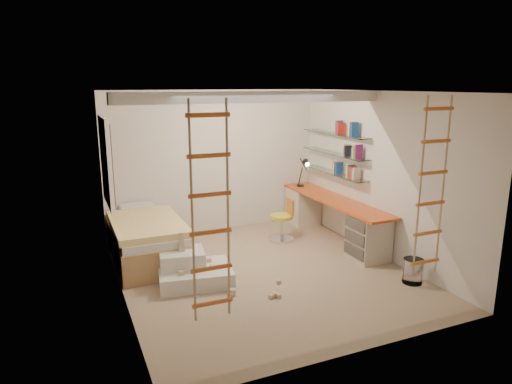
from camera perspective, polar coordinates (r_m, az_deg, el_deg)
name	(u,v)px	position (r m, az deg, el deg)	size (l,w,h in m)	color
floor	(264,272)	(6.81, 1.01, -10.00)	(4.50, 4.50, 0.00)	#9B7D64
ceiling_beam	(256,97)	(6.53, 0.00, 11.78)	(4.00, 0.18, 0.16)	white
window_frame	(106,162)	(7.31, -18.24, 3.64)	(0.06, 1.15, 1.35)	white
window_blind	(109,161)	(7.31, -17.93, 3.66)	(0.02, 1.00, 1.20)	#4C2D1E
rope_ladder_left	(210,214)	(4.30, -5.73, -2.70)	(0.41, 0.04, 2.13)	#CF5523
rope_ladder_right	(432,188)	(5.69, 21.11, 0.44)	(0.41, 0.04, 2.13)	orange
waste_bin	(413,271)	(6.77, 19.01, -9.31)	(0.28, 0.28, 0.35)	white
desk	(333,217)	(8.17, 9.56, -3.16)	(0.56, 2.80, 0.75)	#D54F19
shelves	(334,153)	(8.24, 9.74, 4.79)	(0.25, 1.80, 0.71)	white
bed	(146,239)	(7.40, -13.56, -5.72)	(1.02, 2.00, 0.69)	#AD7F51
task_lamp	(305,168)	(8.77, 6.10, 3.02)	(0.14, 0.36, 0.57)	black
swivel_chair	(283,225)	(8.05, 3.35, -4.18)	(0.50, 0.50, 0.76)	gold
play_platform	(192,270)	(6.50, -8.06, -9.65)	(1.10, 0.92, 0.44)	silver
toy_blocks	(225,272)	(6.24, -3.94, -9.90)	(1.35, 1.11, 0.71)	#CCB284
books	(334,149)	(8.22, 9.76, 5.33)	(0.14, 0.70, 0.92)	white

